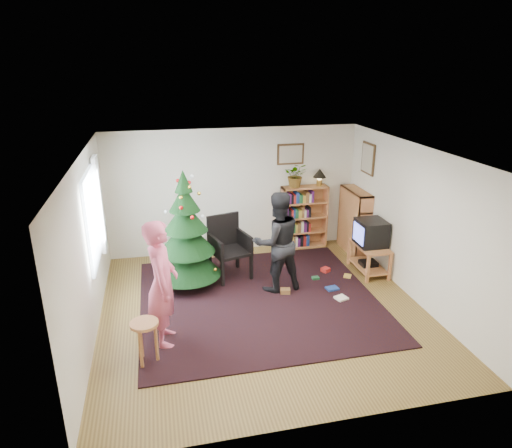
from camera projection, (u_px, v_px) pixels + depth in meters
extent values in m
plane|color=olive|center=(263.00, 309.00, 7.24)|extent=(5.00, 5.00, 0.00)
plane|color=white|center=(264.00, 153.00, 6.39)|extent=(5.00, 5.00, 0.00)
cube|color=silver|center=(234.00, 191.00, 9.11)|extent=(5.00, 0.02, 2.50)
cube|color=silver|center=(322.00, 325.00, 4.52)|extent=(5.00, 0.02, 2.50)
cube|color=silver|center=(87.00, 250.00, 6.30)|extent=(0.02, 5.00, 2.50)
cube|color=silver|center=(414.00, 223.00, 7.33)|extent=(0.02, 5.00, 2.50)
cube|color=black|center=(258.00, 299.00, 7.51)|extent=(3.80, 3.60, 0.02)
cube|color=silver|center=(92.00, 219.00, 6.77)|extent=(0.04, 1.20, 1.40)
cube|color=white|center=(100.00, 205.00, 7.42)|extent=(0.06, 0.35, 1.60)
cube|color=#4C3319|center=(291.00, 154.00, 9.08)|extent=(0.55, 0.03, 0.42)
cube|color=beige|center=(291.00, 154.00, 9.08)|extent=(0.47, 0.01, 0.34)
cube|color=#4C3319|center=(368.00, 158.00, 8.69)|extent=(0.03, 0.50, 0.60)
cube|color=beige|center=(368.00, 158.00, 8.69)|extent=(0.01, 0.42, 0.52)
cylinder|color=#3F2816|center=(189.00, 280.00, 7.95)|extent=(0.11, 0.11, 0.22)
cone|color=black|center=(187.00, 257.00, 7.80)|extent=(1.14, 1.14, 0.64)
cone|color=black|center=(186.00, 236.00, 7.67)|extent=(0.96, 0.96, 0.57)
cone|color=black|center=(185.00, 216.00, 7.55)|extent=(0.74, 0.74, 0.51)
cone|color=black|center=(184.00, 198.00, 7.44)|extent=(0.51, 0.51, 0.44)
cone|color=black|center=(183.00, 181.00, 7.34)|extent=(0.29, 0.29, 0.37)
cube|color=#C77747|center=(304.00, 217.00, 9.46)|extent=(0.95, 0.30, 1.30)
cube|color=#C77747|center=(305.00, 187.00, 9.24)|extent=(0.95, 0.30, 0.03)
cube|color=#C77747|center=(354.00, 221.00, 9.20)|extent=(0.30, 0.95, 1.30)
cube|color=#C77747|center=(357.00, 191.00, 8.98)|extent=(0.30, 0.95, 0.03)
cube|color=#C77747|center=(370.00, 246.00, 8.32)|extent=(0.48, 0.87, 0.04)
cube|color=#C77747|center=(368.00, 270.00, 8.00)|extent=(0.05, 0.05, 0.51)
cube|color=#C77747|center=(390.00, 267.00, 8.08)|extent=(0.05, 0.05, 0.51)
cube|color=#C77747|center=(349.00, 252.00, 8.74)|extent=(0.05, 0.05, 0.51)
cube|color=#C77747|center=(369.00, 250.00, 8.83)|extent=(0.05, 0.05, 0.51)
cube|color=#C77747|center=(368.00, 266.00, 8.46)|extent=(0.44, 0.83, 0.03)
cube|color=black|center=(368.00, 263.00, 8.44)|extent=(0.30, 0.25, 0.08)
cube|color=black|center=(371.00, 233.00, 8.23)|extent=(0.48, 0.53, 0.46)
cube|color=#5968F2|center=(358.00, 234.00, 8.18)|extent=(0.01, 0.42, 0.33)
cube|color=black|center=(230.00, 252.00, 8.12)|extent=(0.76, 0.76, 0.05)
cube|color=black|center=(227.00, 230.00, 8.27)|extent=(0.61, 0.22, 0.62)
cube|color=black|center=(217.00, 273.00, 7.89)|extent=(0.06, 0.06, 0.50)
cube|color=black|center=(249.00, 270.00, 8.01)|extent=(0.06, 0.06, 0.50)
cube|color=black|center=(213.00, 260.00, 8.40)|extent=(0.06, 0.06, 0.50)
cube|color=black|center=(243.00, 257.00, 8.52)|extent=(0.06, 0.06, 0.50)
cylinder|color=#C77747|center=(144.00, 324.00, 5.77)|extent=(0.36, 0.36, 0.04)
cylinder|color=#C77747|center=(156.00, 343.00, 5.90)|extent=(0.04, 0.04, 0.56)
cylinder|color=#C77747|center=(141.00, 340.00, 5.96)|extent=(0.04, 0.04, 0.56)
cylinder|color=#C77747|center=(141.00, 350.00, 5.75)|extent=(0.04, 0.04, 0.56)
imported|color=#D55576|center=(162.00, 284.00, 6.12)|extent=(0.46, 0.68, 1.80)
imported|color=black|center=(277.00, 242.00, 7.58)|extent=(0.92, 0.76, 1.74)
imported|color=gray|center=(296.00, 175.00, 9.11)|extent=(0.53, 0.49, 0.50)
cylinder|color=#A57F33|center=(319.00, 183.00, 9.28)|extent=(0.11, 0.11, 0.11)
sphere|color=#FFD88C|center=(319.00, 177.00, 9.24)|extent=(0.11, 0.11, 0.11)
cone|color=black|center=(320.00, 173.00, 9.21)|extent=(0.27, 0.27, 0.18)
cube|color=#A51E19|center=(325.00, 271.00, 8.45)|extent=(0.20, 0.20, 0.08)
cube|color=navy|center=(332.00, 288.00, 7.81)|extent=(0.20, 0.20, 0.08)
cube|color=#1E592D|center=(316.00, 278.00, 8.17)|extent=(0.20, 0.20, 0.08)
cube|color=gold|center=(347.00, 275.00, 8.26)|extent=(0.20, 0.20, 0.08)
cube|color=brown|center=(285.00, 292.00, 7.68)|extent=(0.20, 0.20, 0.08)
cube|color=beige|center=(341.00, 298.00, 7.49)|extent=(0.20, 0.20, 0.08)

